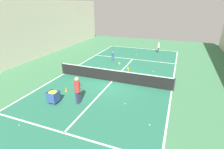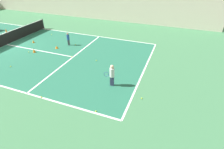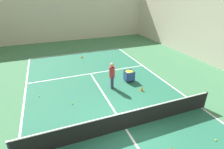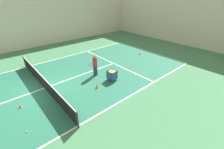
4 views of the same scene
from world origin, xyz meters
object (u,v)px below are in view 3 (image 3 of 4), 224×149
Objects in this scene: coach_at_net at (112,74)px; ball_cart at (129,74)px; tennis_net at (126,120)px; training_cone_1 at (142,88)px.

coach_at_net is 1.63m from ball_cart.
coach_at_net is (0.77, 3.84, 0.50)m from tennis_net.
ball_cart is 2.33× the size of training_cone_1.
ball_cart is at bearing 62.46° from tennis_net.
training_cone_1 is (0.16, -1.54, -0.39)m from ball_cart.
ball_cart is (1.49, 0.49, -0.45)m from coach_at_net.
tennis_net is 4.88m from ball_cart.
training_cone_1 is at bearing 70.03° from coach_at_net.
ball_cart is (2.26, 4.33, 0.05)m from tennis_net.
coach_at_net is 5.20× the size of training_cone_1.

